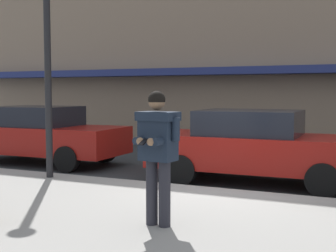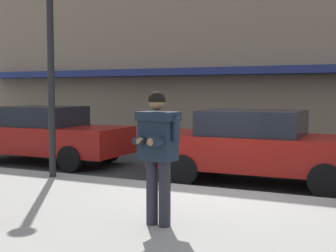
{
  "view_description": "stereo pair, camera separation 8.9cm",
  "coord_description": "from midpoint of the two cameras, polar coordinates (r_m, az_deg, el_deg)",
  "views": [
    {
      "loc": [
        2.58,
        -8.44,
        1.94
      ],
      "look_at": [
        0.07,
        -2.95,
        1.49
      ],
      "focal_mm": 50.0,
      "sensor_mm": 36.0,
      "label": 1
    },
    {
      "loc": [
        2.66,
        -8.4,
        1.94
      ],
      "look_at": [
        0.07,
        -2.95,
        1.49
      ],
      "focal_mm": 50.0,
      "sensor_mm": 36.0,
      "label": 2
    }
  ],
  "objects": [
    {
      "name": "parked_sedan_mid",
      "position": [
        10.03,
        11.25,
        -2.41
      ],
      "size": [
        4.54,
        2.0,
        1.54
      ],
      "color": "maroon",
      "rests_on": "ground"
    },
    {
      "name": "man_texting_on_phone",
      "position": [
        6.2,
        -0.85,
        -2.12
      ],
      "size": [
        0.65,
        0.61,
        1.81
      ],
      "color": "#23232B",
      "rests_on": "sidewalk"
    },
    {
      "name": "ground_plane",
      "position": [
        9.03,
        8.07,
        -8.2
      ],
      "size": [
        80.0,
        80.0,
        0.0
      ],
      "primitive_type": "plane",
      "color": "#2B2D30"
    },
    {
      "name": "sidewalk",
      "position": [
        6.09,
        9.04,
        -13.66
      ],
      "size": [
        32.0,
        5.3,
        0.14
      ],
      "primitive_type": "cube",
      "color": "gray",
      "rests_on": "ground"
    },
    {
      "name": "curb_paint_line",
      "position": [
        8.84,
        14.43,
        -8.54
      ],
      "size": [
        28.0,
        0.12,
        0.01
      ],
      "primitive_type": "cube",
      "color": "silver",
      "rests_on": "ground"
    },
    {
      "name": "street_lamp_post",
      "position": [
        10.1,
        -13.91,
        10.95
      ],
      "size": [
        0.36,
        0.36,
        4.88
      ],
      "color": "black",
      "rests_on": "sidewalk"
    },
    {
      "name": "parked_sedan_near",
      "position": [
        12.96,
        -14.57,
        -0.98
      ],
      "size": [
        4.54,
        2.01,
        1.54
      ],
      "color": "maroon",
      "rests_on": "ground"
    }
  ]
}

